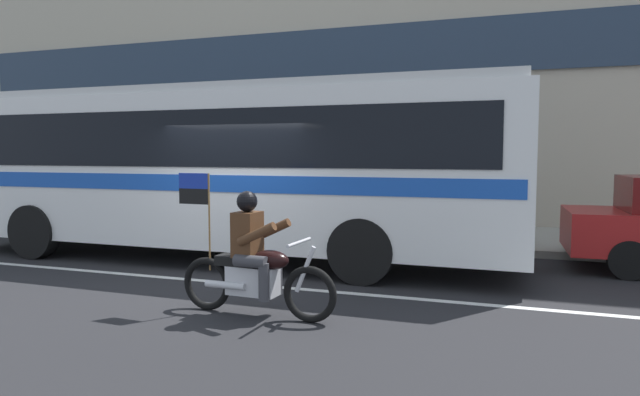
% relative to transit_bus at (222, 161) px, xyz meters
% --- Properties ---
extents(ground_plane, '(60.00, 60.00, 0.00)m').
position_rel_transit_bus_xyz_m(ground_plane, '(0.90, -1.19, -1.88)').
color(ground_plane, black).
extents(sidewalk_curb, '(28.00, 3.80, 0.15)m').
position_rel_transit_bus_xyz_m(sidewalk_curb, '(0.90, 3.91, -1.81)').
color(sidewalk_curb, gray).
rests_on(sidewalk_curb, ground_plane).
extents(lane_center_stripe, '(26.60, 0.14, 0.01)m').
position_rel_transit_bus_xyz_m(lane_center_stripe, '(0.90, -1.79, -1.88)').
color(lane_center_stripe, silver).
rests_on(lane_center_stripe, ground_plane).
extents(transit_bus, '(11.18, 2.68, 3.22)m').
position_rel_transit_bus_xyz_m(transit_bus, '(0.00, 0.00, 0.00)').
color(transit_bus, white).
rests_on(transit_bus, ground_plane).
extents(motorcycle_with_rider, '(2.19, 0.64, 1.78)m').
position_rel_transit_bus_xyz_m(motorcycle_with_rider, '(2.25, -3.26, -1.22)').
color(motorcycle_with_rider, black).
rests_on(motorcycle_with_rider, ground_plane).
extents(fire_hydrant, '(0.22, 0.30, 0.75)m').
position_rel_transit_bus_xyz_m(fire_hydrant, '(2.12, 2.91, -1.36)').
color(fire_hydrant, gold).
rests_on(fire_hydrant, sidewalk_curb).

